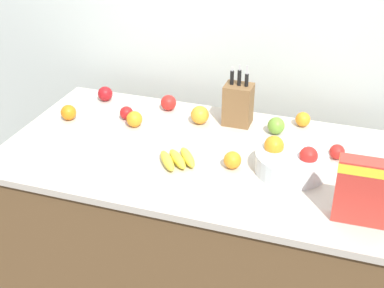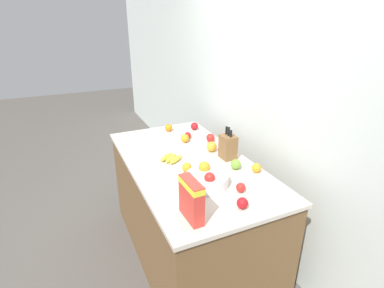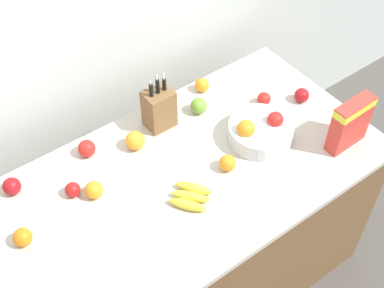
# 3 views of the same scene
# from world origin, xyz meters

# --- Properties ---
(ground_plane) EXTENTS (14.00, 14.00, 0.00)m
(ground_plane) POSITION_xyz_m (0.00, 0.00, 0.00)
(ground_plane) COLOR #514C47
(wall_back) EXTENTS (9.00, 0.06, 2.60)m
(wall_back) POSITION_xyz_m (0.00, 0.68, 1.30)
(wall_back) COLOR silver
(wall_back) RESTS_ON ground_plane
(counter) EXTENTS (1.75, 0.93, 0.92)m
(counter) POSITION_xyz_m (0.00, 0.00, 0.46)
(counter) COLOR brown
(counter) RESTS_ON ground_plane
(knife_block) EXTENTS (0.13, 0.11, 0.30)m
(knife_block) POSITION_xyz_m (0.08, 0.32, 1.02)
(knife_block) COLOR brown
(knife_block) RESTS_ON counter
(cereal_box) EXTENTS (0.21, 0.07, 0.25)m
(cereal_box) POSITION_xyz_m (0.68, -0.28, 1.05)
(cereal_box) COLOR red
(cereal_box) RESTS_ON counter
(fruit_bowl) EXTENTS (0.29, 0.29, 0.14)m
(fruit_bowl) POSITION_xyz_m (0.39, -0.03, 0.97)
(fruit_bowl) COLOR silver
(fruit_bowl) RESTS_ON counter
(banana_bunch) EXTENTS (0.20, 0.21, 0.04)m
(banana_bunch) POSITION_xyz_m (-0.07, -0.12, 0.94)
(banana_bunch) COLOR yellow
(banana_bunch) RESTS_ON counter
(apple_by_knife_block) EXTENTS (0.07, 0.07, 0.07)m
(apple_by_knife_block) POSITION_xyz_m (-0.45, 0.19, 0.95)
(apple_by_knife_block) COLOR red
(apple_by_knife_block) RESTS_ON counter
(apple_leftmost) EXTENTS (0.08, 0.08, 0.08)m
(apple_leftmost) POSITION_xyz_m (0.27, 0.28, 0.96)
(apple_leftmost) COLOR #6B9E33
(apple_leftmost) RESTS_ON counter
(apple_rightmost) EXTENTS (0.08, 0.08, 0.08)m
(apple_rightmost) POSITION_xyz_m (-0.29, 0.35, 0.96)
(apple_rightmost) COLOR red
(apple_rightmost) RESTS_ON counter
(apple_front) EXTENTS (0.07, 0.07, 0.07)m
(apple_front) POSITION_xyz_m (0.72, 0.04, 0.95)
(apple_front) COLOR #A31419
(apple_front) RESTS_ON counter
(apple_rear) EXTENTS (0.07, 0.07, 0.07)m
(apple_rear) POSITION_xyz_m (0.56, 0.13, 0.95)
(apple_rear) COLOR red
(apple_rear) RESTS_ON counter
(apple_middle) EXTENTS (0.08, 0.08, 0.08)m
(apple_middle) POSITION_xyz_m (-0.64, 0.35, 0.96)
(apple_middle) COLOR #A31419
(apple_middle) RESTS_ON counter
(orange_by_cereal) EXTENTS (0.07, 0.07, 0.07)m
(orange_by_cereal) POSITION_xyz_m (0.38, 0.39, 0.95)
(orange_by_cereal) COLOR orange
(orange_by_cereal) RESTS_ON counter
(orange_front_left) EXTENTS (0.09, 0.09, 0.09)m
(orange_front_left) POSITION_xyz_m (-0.09, 0.26, 0.96)
(orange_front_left) COLOR orange
(orange_front_left) RESTS_ON counter
(orange_mid_left) EXTENTS (0.08, 0.08, 0.08)m
(orange_mid_left) POSITION_xyz_m (-0.38, 0.13, 0.96)
(orange_mid_left) COLOR orange
(orange_mid_left) RESTS_ON counter
(orange_near_bowl) EXTENTS (0.07, 0.07, 0.07)m
(orange_near_bowl) POSITION_xyz_m (0.16, -0.08, 0.96)
(orange_near_bowl) COLOR orange
(orange_near_bowl) RESTS_ON counter
(orange_back_center) EXTENTS (0.08, 0.08, 0.08)m
(orange_back_center) POSITION_xyz_m (-0.71, 0.10, 0.96)
(orange_back_center) COLOR orange
(orange_back_center) RESTS_ON counter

